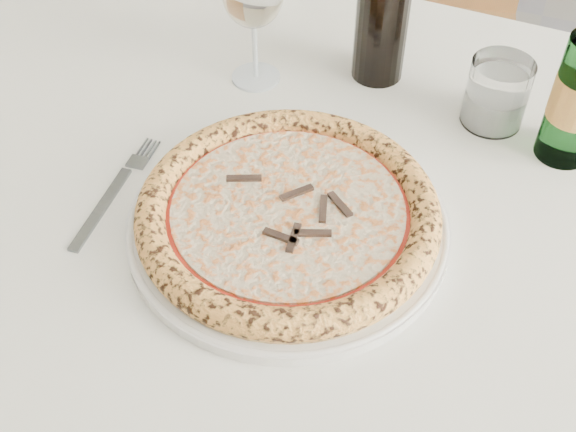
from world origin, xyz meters
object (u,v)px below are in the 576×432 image
chair_far (414,0)px  dining_table (316,219)px  plate (288,223)px  tumbler (496,97)px  pizza (288,212)px

chair_far → dining_table: bearing=-85.8°
dining_table → chair_far: (-0.06, 0.82, -0.14)m
dining_table → chair_far: chair_far is taller
plate → tumbler: 0.33m
dining_table → plate: (0.00, -0.10, 0.09)m
pizza → tumbler: size_ratio=3.80×
dining_table → plate: bearing=-90.0°
chair_far → tumbler: 0.74m
pizza → tumbler: 0.33m
chair_far → plate: bearing=-86.2°
dining_table → tumbler: 0.28m
dining_table → pizza: size_ratio=4.55×
plate → pizza: size_ratio=1.07×
dining_table → chair_far: 0.83m
plate → tumbler: bearing=57.0°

